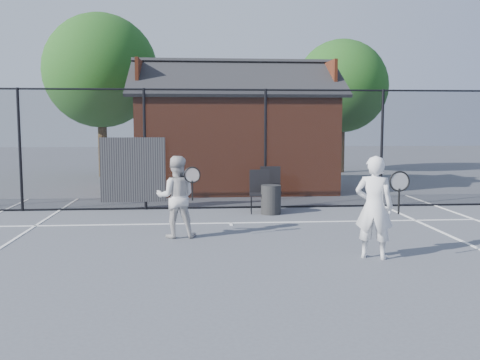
{
  "coord_description": "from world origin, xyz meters",
  "views": [
    {
      "loc": [
        -0.7,
        -8.34,
        2.16
      ],
      "look_at": [
        0.08,
        1.5,
        1.1
      ],
      "focal_mm": 40.0,
      "sensor_mm": 36.0,
      "label": 1
    }
  ],
  "objects": [
    {
      "name": "ground",
      "position": [
        0.0,
        0.0,
        0.0
      ],
      "size": [
        80.0,
        80.0,
        0.0
      ],
      "primitive_type": "plane",
      "color": "#4E5259",
      "rests_on": "ground"
    },
    {
      "name": "court_lines",
      "position": [
        0.0,
        -1.32,
        0.01
      ],
      "size": [
        11.02,
        18.0,
        0.01
      ],
      "color": "white",
      "rests_on": "ground"
    },
    {
      "name": "fence",
      "position": [
        -0.3,
        5.0,
        1.45
      ],
      "size": [
        22.04,
        3.0,
        3.0
      ],
      "color": "black",
      "rests_on": "ground"
    },
    {
      "name": "clubhouse",
      "position": [
        0.5,
        9.0,
        1.61
      ],
      "size": [
        6.5,
        4.36,
        4.19
      ],
      "color": "maroon",
      "rests_on": "ground"
    },
    {
      "name": "tree_left",
      "position": [
        -4.5,
        13.5,
        4.19
      ],
      "size": [
        4.48,
        4.48,
        6.44
      ],
      "color": "#2E2212",
      "rests_on": "ground"
    },
    {
      "name": "tree_right",
      "position": [
        5.5,
        14.5,
        3.71
      ],
      "size": [
        3.97,
        3.97,
        5.7
      ],
      "color": "#2E2212",
      "rests_on": "ground"
    },
    {
      "name": "player_front",
      "position": [
        2.09,
        -0.15,
        0.83
      ],
      "size": [
        0.79,
        0.65,
        1.64
      ],
      "color": "white",
      "rests_on": "ground"
    },
    {
      "name": "player_back",
      "position": [
        -1.11,
        1.69,
        0.77
      ],
      "size": [
        0.84,
        0.62,
        1.54
      ],
      "color": "silver",
      "rests_on": "ground"
    },
    {
      "name": "chair_left",
      "position": [
        0.78,
        4.27,
        0.5
      ],
      "size": [
        0.52,
        0.54,
        1.0
      ],
      "primitive_type": "cube",
      "rotation": [
        0.0,
        0.0,
        -0.08
      ],
      "color": "black",
      "rests_on": "ground"
    },
    {
      "name": "chair_right",
      "position": [
        1.09,
        4.6,
        0.53
      ],
      "size": [
        0.55,
        0.57,
        1.05
      ],
      "primitive_type": "cube",
      "rotation": [
        0.0,
        0.0,
        -0.08
      ],
      "color": "black",
      "rests_on": "ground"
    },
    {
      "name": "waste_bin",
      "position": [
        1.03,
        4.1,
        0.35
      ],
      "size": [
        0.56,
        0.56,
        0.69
      ],
      "primitive_type": "cylinder",
      "rotation": [
        0.0,
        0.0,
        0.2
      ],
      "color": "black",
      "rests_on": "ground"
    }
  ]
}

